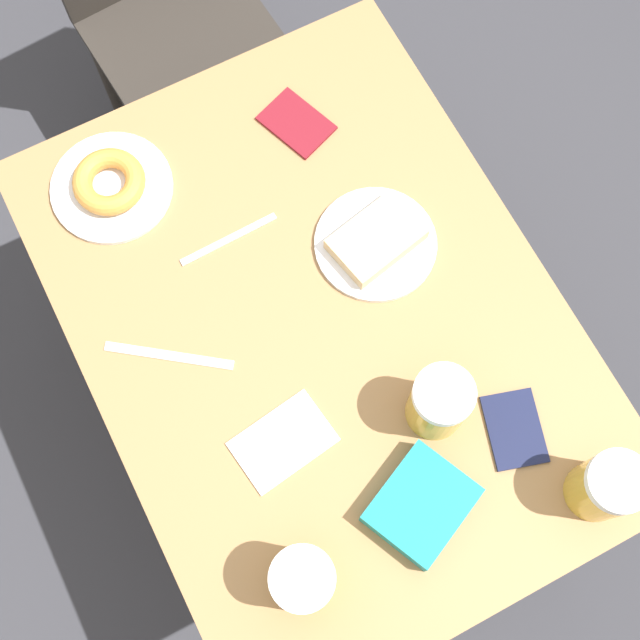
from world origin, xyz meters
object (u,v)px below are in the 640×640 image
at_px(fork, 229,239).
at_px(plate_with_cake, 376,241).
at_px(beer_mug_right, 303,580).
at_px(beer_mug_center, 606,487).
at_px(napkin_folded, 283,442).
at_px(blue_pouch, 420,506).
at_px(knife, 169,356).
at_px(beer_mug_left, 439,403).
at_px(passport_near_edge, 296,123).
at_px(passport_far_edge, 514,429).
at_px(plate_with_donut, 110,184).

bearing_deg(fork, plate_with_cake, -29.73).
bearing_deg(beer_mug_right, beer_mug_center, -10.99).
relative_size(beer_mug_center, napkin_folded, 0.83).
bearing_deg(blue_pouch, knife, 121.16).
bearing_deg(beer_mug_right, plate_with_cake, 50.31).
bearing_deg(beer_mug_right, blue_pouch, 4.33).
bearing_deg(napkin_folded, blue_pouch, -53.21).
xyz_separation_m(plate_with_cake, beer_mug_left, (-0.06, -0.31, 0.06)).
xyz_separation_m(plate_with_cake, beer_mug_center, (0.11, -0.54, 0.06)).
bearing_deg(fork, blue_pouch, -82.98).
xyz_separation_m(fork, blue_pouch, (0.07, -0.56, 0.02)).
height_order(beer_mug_left, knife, beer_mug_left).
distance_m(plate_with_cake, napkin_folded, 0.38).
bearing_deg(plate_with_cake, beer_mug_right, -129.69).
xyz_separation_m(beer_mug_center, knife, (-0.51, 0.52, -0.07)).
height_order(fork, passport_near_edge, passport_near_edge).
bearing_deg(blue_pouch, napkin_folded, 126.79).
distance_m(beer_mug_left, blue_pouch, 0.17).
bearing_deg(passport_near_edge, beer_mug_left, -94.21).
relative_size(fork, passport_far_edge, 1.28).
bearing_deg(passport_near_edge, beer_mug_center, -81.71).
bearing_deg(beer_mug_center, plate_with_cake, 101.02).
xyz_separation_m(plate_with_cake, fork, (-0.23, 0.13, -0.01)).
bearing_deg(knife, fork, 38.70).
xyz_separation_m(plate_with_cake, beer_mug_right, (-0.37, -0.45, 0.06)).
distance_m(plate_with_donut, passport_near_edge, 0.36).
bearing_deg(beer_mug_left, knife, 140.26).
relative_size(beer_mug_center, passport_far_edge, 0.98).
distance_m(beer_mug_right, blue_pouch, 0.22).
relative_size(fork, passport_near_edge, 1.26).
relative_size(beer_mug_left, blue_pouch, 0.73).
bearing_deg(beer_mug_center, knife, 134.37).
height_order(plate_with_cake, plate_with_donut, plate_with_donut).
xyz_separation_m(fork, passport_far_edge, (0.27, -0.52, 0.00)).
bearing_deg(beer_mug_center, fork, 116.27).
bearing_deg(passport_far_edge, napkin_folded, 155.61).
bearing_deg(plate_with_donut, beer_mug_left, -63.47).
height_order(beer_mug_left, blue_pouch, beer_mug_left).
bearing_deg(passport_far_edge, beer_mug_center, -67.78).
height_order(plate_with_cake, napkin_folded, plate_with_cake).
distance_m(napkin_folded, knife, 0.24).
bearing_deg(beer_mug_left, passport_near_edge, 85.79).
xyz_separation_m(beer_mug_center, napkin_folded, (-0.41, 0.30, -0.07)).
xyz_separation_m(plate_with_donut, knife, (-0.04, -0.33, -0.02)).
relative_size(beer_mug_right, napkin_folded, 0.83).
bearing_deg(plate_with_cake, plate_with_donut, 139.47).
xyz_separation_m(napkin_folded, passport_near_edge, (0.29, 0.52, 0.00)).
bearing_deg(beer_mug_center, beer_mug_right, 169.01).
relative_size(plate_with_donut, passport_near_edge, 1.48).
height_order(plate_with_cake, fork, plate_with_cake).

